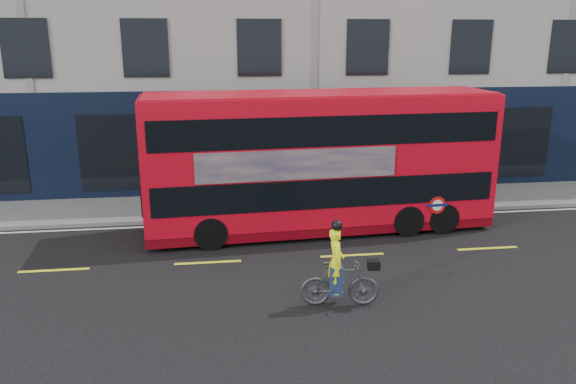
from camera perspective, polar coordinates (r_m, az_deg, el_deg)
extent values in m
plane|color=black|center=(14.55, 7.95, -8.59)|extent=(120.00, 120.00, 0.00)
cube|color=slate|center=(20.47, 3.20, -1.05)|extent=(60.00, 3.00, 0.12)
cube|color=slate|center=(19.07, 4.03, -2.32)|extent=(60.00, 0.12, 0.13)
cube|color=black|center=(21.43, 2.55, 5.06)|extent=(50.00, 0.08, 4.00)
cube|color=silver|center=(18.81, 4.20, -2.78)|extent=(58.00, 0.10, 0.01)
cube|color=red|center=(17.24, 3.29, 3.58)|extent=(10.73, 3.06, 3.81)
cube|color=#6A040D|center=(17.78, 3.18, -2.89)|extent=(10.73, 3.01, 0.29)
cube|color=black|center=(17.44, 3.24, 0.87)|extent=(10.31, 3.07, 0.87)
cube|color=black|center=(17.06, 3.34, 6.83)|extent=(10.31, 3.07, 0.87)
cube|color=#AF0B1A|center=(16.95, 3.39, 9.95)|extent=(10.52, 2.95, 0.08)
cube|color=black|center=(19.42, 18.66, 1.59)|extent=(0.17, 2.17, 0.87)
cube|color=black|center=(19.08, 19.14, 6.93)|extent=(0.17, 2.17, 0.87)
cube|color=black|center=(16.97, -14.46, -0.04)|extent=(0.17, 2.17, 0.87)
cube|color=tan|center=(15.84, 1.00, 2.78)|extent=(5.78, 0.40, 0.87)
cylinder|color=red|center=(17.61, 14.93, -1.30)|extent=(0.54, 0.05, 0.54)
cylinder|color=white|center=(17.60, 14.94, -1.30)|extent=(0.35, 0.04, 0.35)
cube|color=#0C1459|center=(17.60, 14.94, -1.31)|extent=(0.67, 0.06, 0.09)
cylinder|color=black|center=(18.93, 14.01, -1.58)|extent=(1.11, 2.51, 0.96)
cylinder|color=black|center=(18.48, 10.76, -1.80)|extent=(1.11, 2.51, 0.96)
cylinder|color=black|center=(17.24, -8.08, -2.96)|extent=(1.11, 2.51, 0.96)
imported|color=#46484B|center=(12.87, 5.28, -9.24)|extent=(1.83, 0.71, 1.07)
imported|color=#EEF812|center=(12.64, 4.91, -6.97)|extent=(0.42, 0.59, 1.50)
cube|color=black|center=(12.79, 8.70, -7.32)|extent=(0.29, 0.24, 0.21)
cube|color=navy|center=(12.82, 4.86, -8.87)|extent=(0.33, 0.40, 0.68)
sphere|color=black|center=(12.34, 4.99, -3.42)|extent=(0.25, 0.25, 0.25)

